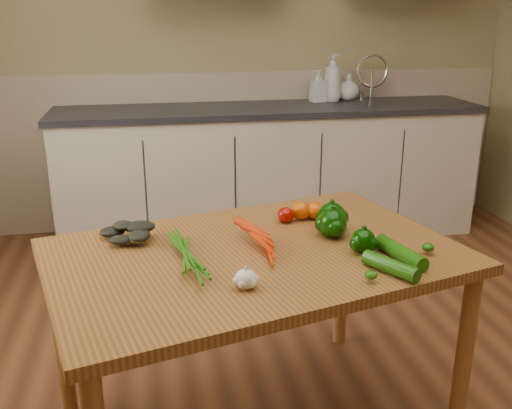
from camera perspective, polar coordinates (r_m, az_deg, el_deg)
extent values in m
cube|color=#9E8B5E|center=(4.09, -2.43, 15.94)|extent=(4.00, 0.02, 2.60)
cube|color=tan|center=(4.17, -2.24, 5.58)|extent=(3.98, 0.03, 1.10)
cube|color=beige|center=(3.95, 1.29, 3.06)|extent=(2.80, 0.60, 0.86)
cube|color=#29292E|center=(3.86, 1.34, 9.51)|extent=(2.84, 0.64, 0.04)
cube|color=#99999E|center=(4.10, 12.26, 9.07)|extent=(0.55, 0.42, 0.10)
cylinder|color=silver|center=(4.24, 11.49, 11.89)|extent=(0.02, 0.02, 0.24)
cube|color=#935A2A|center=(1.94, -0.08, -5.20)|extent=(1.53, 1.18, 0.04)
cylinder|color=#965E2B|center=(2.17, 20.03, -14.55)|extent=(0.06, 0.06, 0.69)
cylinder|color=#965E2B|center=(2.29, -18.87, -12.46)|extent=(0.06, 0.06, 0.69)
cylinder|color=#965E2B|center=(2.67, 8.63, -7.03)|extent=(0.06, 0.06, 0.69)
imported|color=silver|center=(4.11, 7.67, 12.46)|extent=(0.14, 0.14, 0.32)
imported|color=silver|center=(4.07, 6.25, 11.73)|extent=(0.11, 0.11, 0.22)
imported|color=silver|center=(4.18, 9.22, 11.54)|extent=(0.19, 0.19, 0.18)
ellipsoid|color=silver|center=(1.67, -1.02, -7.47)|extent=(0.07, 0.07, 0.06)
sphere|color=#083202|center=(2.05, 7.67, -1.87)|extent=(0.10, 0.10, 0.10)
sphere|color=#083202|center=(2.11, 7.58, -1.23)|extent=(0.10, 0.10, 0.10)
sphere|color=#083202|center=(1.94, 10.69, -3.61)|extent=(0.08, 0.08, 0.08)
ellipsoid|color=#8F0B02|center=(2.18, 3.01, -1.05)|extent=(0.06, 0.06, 0.06)
ellipsoid|color=#D74B05|center=(2.22, 4.53, -0.61)|extent=(0.08, 0.08, 0.07)
ellipsoid|color=#D74B05|center=(2.23, 5.92, -0.61)|extent=(0.07, 0.07, 0.07)
cylinder|color=#154A07|center=(1.91, 14.26, -4.69)|extent=(0.10, 0.23, 0.05)
cylinder|color=#154A07|center=(1.81, 13.32, -6.02)|extent=(0.14, 0.19, 0.05)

